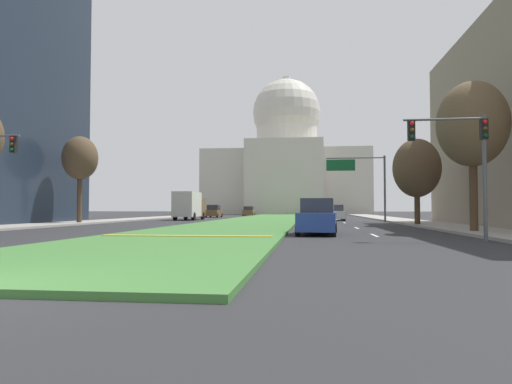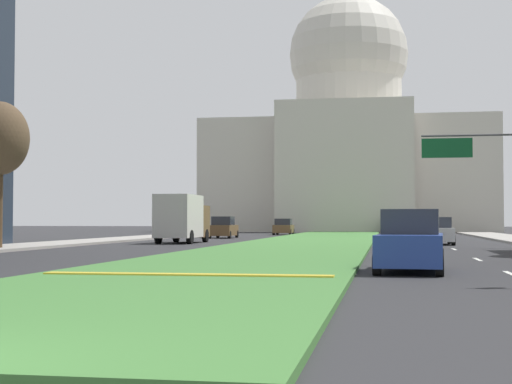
{
  "view_description": "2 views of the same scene",
  "coord_description": "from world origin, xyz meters",
  "px_view_note": "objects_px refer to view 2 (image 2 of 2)",
  "views": [
    {
      "loc": [
        5.33,
        -6.24,
        1.36
      ],
      "look_at": [
        -0.91,
        46.02,
        3.28
      ],
      "focal_mm": 31.25,
      "sensor_mm": 36.0,
      "label": 1
    },
    {
      "loc": [
        5.05,
        -6.7,
        1.55
      ],
      "look_at": [
        -1.73,
        33.74,
        3.02
      ],
      "focal_mm": 54.67,
      "sensor_mm": 36.0,
      "label": 2
    }
  ],
  "objects_px": {
    "overhead_guide_sign": "(485,164)",
    "sedan_distant": "(223,228)",
    "sedan_far_horizon": "(284,227)",
    "sedan_very_far": "(391,226)",
    "sedan_midblock": "(438,232)",
    "box_truck_delivery": "(182,218)",
    "sedan_lead_stopped": "(411,243)",
    "capitol_building": "(348,141)"
  },
  "relations": [
    {
      "from": "overhead_guide_sign",
      "to": "sedan_distant",
      "type": "bearing_deg",
      "value": 133.48
    },
    {
      "from": "sedan_lead_stopped",
      "to": "sedan_midblock",
      "type": "relative_size",
      "value": 1.03
    },
    {
      "from": "sedan_lead_stopped",
      "to": "sedan_distant",
      "type": "height_order",
      "value": "sedan_lead_stopped"
    },
    {
      "from": "sedan_distant",
      "to": "box_truck_delivery",
      "type": "xyz_separation_m",
      "value": [
        0.25,
        -14.58,
        0.82
      ]
    },
    {
      "from": "capitol_building",
      "to": "sedan_midblock",
      "type": "xyz_separation_m",
      "value": [
        8.24,
        -56.16,
        -11.52
      ]
    },
    {
      "from": "capitol_building",
      "to": "overhead_guide_sign",
      "type": "distance_m",
      "value": 62.98
    },
    {
      "from": "sedan_midblock",
      "to": "overhead_guide_sign",
      "type": "bearing_deg",
      "value": -67.54
    },
    {
      "from": "sedan_distant",
      "to": "sedan_very_far",
      "type": "xyz_separation_m",
      "value": [
        14.27,
        27.69,
        -0.07
      ]
    },
    {
      "from": "capitol_building",
      "to": "sedan_lead_stopped",
      "type": "relative_size",
      "value": 7.95
    },
    {
      "from": "overhead_guide_sign",
      "to": "sedan_distant",
      "type": "relative_size",
      "value": 1.44
    },
    {
      "from": "overhead_guide_sign",
      "to": "box_truck_delivery",
      "type": "height_order",
      "value": "overhead_guide_sign"
    },
    {
      "from": "sedan_distant",
      "to": "overhead_guide_sign",
      "type": "bearing_deg",
      "value": -46.52
    },
    {
      "from": "sedan_distant",
      "to": "sedan_far_horizon",
      "type": "height_order",
      "value": "sedan_distant"
    },
    {
      "from": "capitol_building",
      "to": "box_truck_delivery",
      "type": "xyz_separation_m",
      "value": [
        -8.44,
        -55.97,
        -10.65
      ]
    },
    {
      "from": "sedan_very_far",
      "to": "box_truck_delivery",
      "type": "height_order",
      "value": "box_truck_delivery"
    },
    {
      "from": "sedan_lead_stopped",
      "to": "sedan_midblock",
      "type": "bearing_deg",
      "value": 84.67
    },
    {
      "from": "sedan_distant",
      "to": "sedan_very_far",
      "type": "distance_m",
      "value": 31.15
    },
    {
      "from": "sedan_far_horizon",
      "to": "sedan_very_far",
      "type": "xyz_separation_m",
      "value": [
        11.07,
        12.59,
        -0.01
      ]
    },
    {
      "from": "sedan_lead_stopped",
      "to": "sedan_midblock",
      "type": "height_order",
      "value": "sedan_lead_stopped"
    },
    {
      "from": "sedan_midblock",
      "to": "capitol_building",
      "type": "bearing_deg",
      "value": 98.35
    },
    {
      "from": "capitol_building",
      "to": "box_truck_delivery",
      "type": "relative_size",
      "value": 5.94
    },
    {
      "from": "sedan_very_far",
      "to": "sedan_lead_stopped",
      "type": "bearing_deg",
      "value": -89.84
    },
    {
      "from": "overhead_guide_sign",
      "to": "sedan_distant",
      "type": "height_order",
      "value": "overhead_guide_sign"
    },
    {
      "from": "overhead_guide_sign",
      "to": "sedan_distant",
      "type": "xyz_separation_m",
      "value": [
        -19.19,
        20.23,
        -3.8
      ]
    },
    {
      "from": "sedan_distant",
      "to": "sedan_far_horizon",
      "type": "xyz_separation_m",
      "value": [
        3.19,
        15.1,
        -0.06
      ]
    },
    {
      "from": "capitol_building",
      "to": "sedan_distant",
      "type": "height_order",
      "value": "capitol_building"
    },
    {
      "from": "sedan_midblock",
      "to": "sedan_distant",
      "type": "distance_m",
      "value": 22.46
    },
    {
      "from": "sedan_lead_stopped",
      "to": "sedan_distant",
      "type": "bearing_deg",
      "value": 109.32
    },
    {
      "from": "sedan_distant",
      "to": "sedan_very_far",
      "type": "bearing_deg",
      "value": 62.74
    },
    {
      "from": "sedan_lead_stopped",
      "to": "box_truck_delivery",
      "type": "height_order",
      "value": "box_truck_delivery"
    },
    {
      "from": "overhead_guide_sign",
      "to": "sedan_midblock",
      "type": "relative_size",
      "value": 1.4
    },
    {
      "from": "capitol_building",
      "to": "box_truck_delivery",
      "type": "bearing_deg",
      "value": -98.58
    },
    {
      "from": "sedan_far_horizon",
      "to": "box_truck_delivery",
      "type": "height_order",
      "value": "box_truck_delivery"
    },
    {
      "from": "sedan_lead_stopped",
      "to": "box_truck_delivery",
      "type": "relative_size",
      "value": 0.75
    },
    {
      "from": "sedan_far_horizon",
      "to": "capitol_building",
      "type": "bearing_deg",
      "value": 78.2
    },
    {
      "from": "sedan_very_far",
      "to": "capitol_building",
      "type": "bearing_deg",
      "value": 112.15
    },
    {
      "from": "capitol_building",
      "to": "sedan_very_far",
      "type": "relative_size",
      "value": 7.93
    },
    {
      "from": "overhead_guide_sign",
      "to": "sedan_lead_stopped",
      "type": "xyz_separation_m",
      "value": [
        -4.73,
        -21.01,
        -3.79
      ]
    },
    {
      "from": "overhead_guide_sign",
      "to": "sedan_far_horizon",
      "type": "relative_size",
      "value": 1.51
    },
    {
      "from": "sedan_midblock",
      "to": "sedan_far_horizon",
      "type": "xyz_separation_m",
      "value": [
        -13.73,
        29.86,
        -0.02
      ]
    },
    {
      "from": "sedan_lead_stopped",
      "to": "sedan_far_horizon",
      "type": "height_order",
      "value": "sedan_lead_stopped"
    },
    {
      "from": "overhead_guide_sign",
      "to": "sedan_very_far",
      "type": "bearing_deg",
      "value": 95.87
    }
  ]
}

